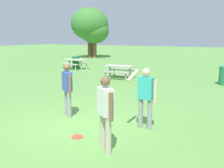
# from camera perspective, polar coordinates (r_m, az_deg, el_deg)

# --- Properties ---
(ground_plane) EXTENTS (120.00, 120.00, 0.00)m
(ground_plane) POSITION_cam_1_polar(r_m,az_deg,el_deg) (7.14, -9.16, -9.02)
(ground_plane) COLOR #609947
(person_thrower) EXTENTS (0.53, 0.39, 1.64)m
(person_thrower) POSITION_cam_1_polar(r_m,az_deg,el_deg) (5.09, -1.54, -5.96)
(person_thrower) COLOR #B7AD93
(person_thrower) RESTS_ON ground
(person_catcher) EXTENTS (0.53, 0.39, 1.64)m
(person_catcher) POSITION_cam_1_polar(r_m,az_deg,el_deg) (7.53, -10.45, -0.59)
(person_catcher) COLOR gray
(person_catcher) RESTS_ON ground
(person_bystander) EXTENTS (0.62, 0.67, 1.64)m
(person_bystander) POSITION_cam_1_polar(r_m,az_deg,el_deg) (6.44, 7.87, -2.28)
(person_bystander) COLOR gray
(person_bystander) RESTS_ON ground
(frisbee) EXTENTS (0.28, 0.28, 0.03)m
(frisbee) POSITION_cam_1_polar(r_m,az_deg,el_deg) (6.16, -8.15, -12.19)
(frisbee) COLOR #E04733
(frisbee) RESTS_ON ground
(picnic_table_near) EXTENTS (1.75, 1.48, 0.77)m
(picnic_table_near) POSITION_cam_1_polar(r_m,az_deg,el_deg) (14.48, 1.83, 3.54)
(picnic_table_near) COLOR #B2ADA3
(picnic_table_near) RESTS_ON ground
(picnic_table_far) EXTENTS (1.90, 1.67, 0.77)m
(picnic_table_far) POSITION_cam_1_polar(r_m,az_deg,el_deg) (18.98, -8.64, 5.17)
(picnic_table_far) COLOR beige
(picnic_table_far) RESTS_ON ground
(trash_can_further_along) EXTENTS (0.59, 0.59, 0.96)m
(trash_can_further_along) POSITION_cam_1_polar(r_m,az_deg,el_deg) (19.47, -8.49, 5.09)
(trash_can_further_along) COLOR #1E663D
(trash_can_further_along) RESTS_ON ground
(tree_tall_left) EXTENTS (4.42, 4.42, 5.87)m
(tree_tall_left) POSITION_cam_1_polar(r_m,az_deg,el_deg) (29.62, -5.29, 13.85)
(tree_tall_left) COLOR brown
(tree_tall_left) RESTS_ON ground
(tree_broad_center) EXTENTS (3.56, 3.56, 5.48)m
(tree_broad_center) POSITION_cam_1_polar(r_m,az_deg,el_deg) (30.25, -4.30, 13.73)
(tree_broad_center) COLOR brown
(tree_broad_center) RESTS_ON ground
(tree_far_right) EXTENTS (3.52, 3.52, 4.69)m
(tree_far_right) POSITION_cam_1_polar(r_m,az_deg,el_deg) (29.46, -4.20, 12.33)
(tree_far_right) COLOR brown
(tree_far_right) RESTS_ON ground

